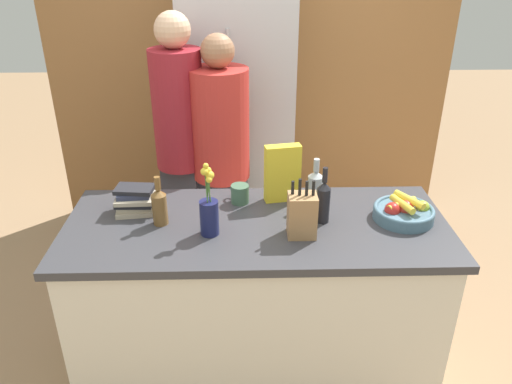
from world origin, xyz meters
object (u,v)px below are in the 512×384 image
object	(u,v)px
coffee_mug	(240,194)
person_in_blue	(221,156)
fruit_bowl	(404,211)
bottle_oil	(159,206)
knife_block	(302,215)
book_stack	(136,200)
refrigerator	(239,115)
person_at_sink	(180,141)
bottle_wine	(323,201)
bottle_vinegar	(315,187)
cereal_box	(282,173)
flower_vase	(209,212)

from	to	relation	value
coffee_mug	person_in_blue	size ratio (longest dim) A/B	0.07
fruit_bowl	bottle_oil	world-z (taller)	bottle_oil
knife_block	book_stack	size ratio (longest dim) A/B	1.30
knife_block	refrigerator	bearing A→B (deg)	100.92
person_at_sink	person_in_blue	bearing A→B (deg)	5.36
bottle_oil	person_at_sink	distance (m)	0.82
fruit_bowl	bottle_wine	bearing A→B (deg)	-178.32
coffee_mug	fruit_bowl	bearing A→B (deg)	-13.79
book_stack	refrigerator	bearing A→B (deg)	68.59
fruit_bowl	person_in_blue	bearing A→B (deg)	139.96
bottle_oil	person_in_blue	world-z (taller)	person_in_blue
book_stack	person_in_blue	world-z (taller)	person_in_blue
bottle_oil	bottle_vinegar	distance (m)	0.77
bottle_oil	fruit_bowl	bearing A→B (deg)	0.66
cereal_box	bottle_vinegar	bearing A→B (deg)	-17.51
bottle_vinegar	refrigerator	bearing A→B (deg)	107.83
refrigerator	book_stack	world-z (taller)	refrigerator
coffee_mug	person_in_blue	bearing A→B (deg)	101.56
coffee_mug	bottle_vinegar	world-z (taller)	bottle_vinegar
flower_vase	bottle_vinegar	distance (m)	0.58
bottle_oil	bottle_wine	world-z (taller)	bottle_wine
fruit_bowl	cereal_box	size ratio (longest dim) A/B	0.96
refrigerator	book_stack	bearing A→B (deg)	-111.41
cereal_box	knife_block	bearing A→B (deg)	-79.73
knife_block	flower_vase	xyz separation A→B (m)	(-0.42, 0.02, 0.01)
person_in_blue	knife_block	bearing A→B (deg)	-38.85
bottle_wine	person_in_blue	size ratio (longest dim) A/B	0.17
coffee_mug	flower_vase	bearing A→B (deg)	-113.91
fruit_bowl	person_in_blue	distance (m)	1.18
fruit_bowl	bottle_wine	xyz separation A→B (m)	(-0.39, -0.01, 0.07)
coffee_mug	bottle_wine	xyz separation A→B (m)	(0.39, -0.21, 0.06)
refrigerator	fruit_bowl	size ratio (longest dim) A/B	6.89
flower_vase	person_at_sink	distance (m)	0.95
person_at_sink	book_stack	bearing A→B (deg)	-85.02
fruit_bowl	person_in_blue	size ratio (longest dim) A/B	0.17
flower_vase	cereal_box	size ratio (longest dim) A/B	1.17
bottle_vinegar	person_at_sink	world-z (taller)	person_at_sink
knife_block	cereal_box	size ratio (longest dim) A/B	0.94
fruit_bowl	flower_vase	bearing A→B (deg)	-173.14
coffee_mug	person_at_sink	distance (m)	0.72
cereal_box	person_at_sink	size ratio (longest dim) A/B	0.17
book_stack	bottle_vinegar	distance (m)	0.89
flower_vase	cereal_box	world-z (taller)	flower_vase
flower_vase	person_at_sink	xyz separation A→B (m)	(-0.23, 0.92, -0.01)
person_at_sink	fruit_bowl	bearing A→B (deg)	-18.48
coffee_mug	person_in_blue	world-z (taller)	person_in_blue
refrigerator	person_in_blue	world-z (taller)	refrigerator
flower_vase	bottle_wine	world-z (taller)	flower_vase
coffee_mug	person_at_sink	world-z (taller)	person_at_sink
knife_block	coffee_mug	distance (m)	0.44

